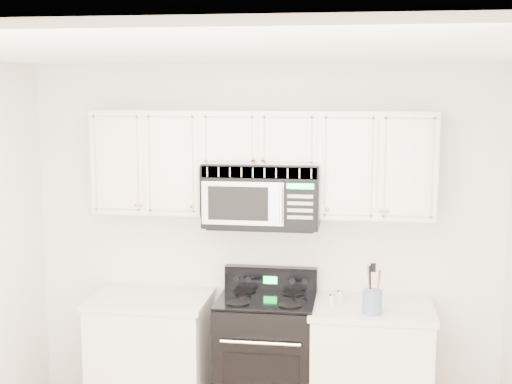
# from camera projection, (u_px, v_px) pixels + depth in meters

# --- Properties ---
(room) EXTENTS (3.51, 3.51, 2.61)m
(room) POSITION_uv_depth(u_px,v_px,m) (220.00, 311.00, 3.63)
(room) COLOR olive
(room) RESTS_ON ground
(base_cabinet_left) EXTENTS (0.86, 0.65, 0.92)m
(base_cabinet_left) POSITION_uv_depth(u_px,v_px,m) (152.00, 360.00, 5.27)
(base_cabinet_left) COLOR silver
(base_cabinet_left) RESTS_ON ground
(base_cabinet_right) EXTENTS (0.86, 0.65, 0.92)m
(base_cabinet_right) POSITION_uv_depth(u_px,v_px,m) (370.00, 373.00, 5.05)
(base_cabinet_right) COLOR silver
(base_cabinet_right) RESTS_ON ground
(range) EXTENTS (0.69, 0.64, 1.10)m
(range) POSITION_uv_depth(u_px,v_px,m) (267.00, 358.00, 5.16)
(range) COLOR black
(range) RESTS_ON ground
(upper_cabinets) EXTENTS (2.44, 0.37, 0.75)m
(upper_cabinets) POSITION_uv_depth(u_px,v_px,m) (262.00, 158.00, 5.09)
(upper_cabinets) COLOR silver
(upper_cabinets) RESTS_ON ground
(microwave) EXTENTS (0.82, 0.46, 0.45)m
(microwave) POSITION_uv_depth(u_px,v_px,m) (262.00, 194.00, 5.08)
(microwave) COLOR black
(microwave) RESTS_ON ground
(utensil_crock) EXTENTS (0.13, 0.13, 0.35)m
(utensil_crock) POSITION_uv_depth(u_px,v_px,m) (372.00, 301.00, 4.78)
(utensil_crock) COLOR slate
(utensil_crock) RESTS_ON base_cabinet_right
(shaker_salt) EXTENTS (0.04, 0.04, 0.10)m
(shaker_salt) POSITION_uv_depth(u_px,v_px,m) (340.00, 296.00, 5.04)
(shaker_salt) COLOR silver
(shaker_salt) RESTS_ON base_cabinet_right
(shaker_pepper) EXTENTS (0.04, 0.04, 0.09)m
(shaker_pepper) POSITION_uv_depth(u_px,v_px,m) (332.00, 300.00, 4.96)
(shaker_pepper) COLOR silver
(shaker_pepper) RESTS_ON base_cabinet_right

